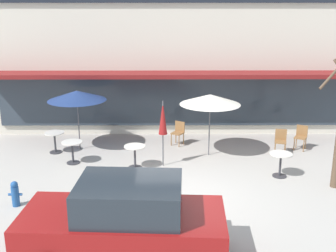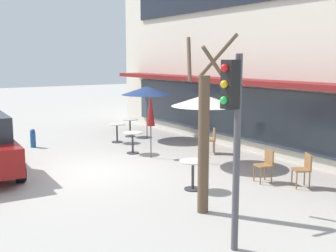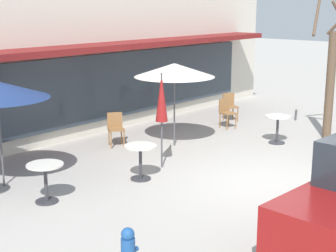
{
  "view_description": "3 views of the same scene",
  "coord_description": "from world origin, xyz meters",
  "px_view_note": "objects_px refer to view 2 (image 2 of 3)",
  "views": [
    {
      "loc": [
        -0.5,
        -10.57,
        5.22
      ],
      "look_at": [
        -0.41,
        3.08,
        1.2
      ],
      "focal_mm": 45.0,
      "sensor_mm": 36.0,
      "label": 1
    },
    {
      "loc": [
        11.41,
        -4.68,
        3.31
      ],
      "look_at": [
        0.05,
        2.78,
        1.15
      ],
      "focal_mm": 45.0,
      "sensor_mm": 36.0,
      "label": 2
    },
    {
      "loc": [
        -9.04,
        -5.09,
        3.71
      ],
      "look_at": [
        0.0,
        2.81,
        0.83
      ],
      "focal_mm": 55.0,
      "sensor_mm": 36.0,
      "label": 3
    }
  ],
  "objects_px": {
    "street_tree": "(204,136)",
    "patio_umbrella_cream_folded": "(147,91)",
    "cafe_table_near_wall": "(130,125)",
    "cafe_chair_1": "(266,163)",
    "cafe_table_streetside": "(193,170)",
    "cafe_table_by_tree": "(117,130)",
    "cafe_chair_0": "(211,139)",
    "fire_hydrant": "(33,138)",
    "cafe_table_mid_patio": "(133,139)",
    "cafe_chair_2": "(304,168)",
    "patio_umbrella_green_folded": "(204,101)",
    "traffic_light_pole": "(233,121)",
    "patio_umbrella_corner_open": "(151,110)"
  },
  "relations": [
    {
      "from": "street_tree",
      "to": "patio_umbrella_cream_folded",
      "type": "bearing_deg",
      "value": 157.55
    },
    {
      "from": "cafe_table_near_wall",
      "to": "cafe_chair_1",
      "type": "relative_size",
      "value": 0.85
    },
    {
      "from": "cafe_table_streetside",
      "to": "cafe_table_by_tree",
      "type": "height_order",
      "value": "same"
    },
    {
      "from": "cafe_chair_0",
      "to": "fire_hydrant",
      "type": "xyz_separation_m",
      "value": [
        -4.48,
        -5.03,
        -0.17
      ]
    },
    {
      "from": "cafe_table_streetside",
      "to": "cafe_table_mid_patio",
      "type": "distance_m",
      "value": 4.61
    },
    {
      "from": "cafe_chair_1",
      "to": "cafe_chair_2",
      "type": "height_order",
      "value": "same"
    },
    {
      "from": "cafe_table_streetside",
      "to": "patio_umbrella_cream_folded",
      "type": "distance_m",
      "value": 7.36
    },
    {
      "from": "fire_hydrant",
      "to": "patio_umbrella_cream_folded",
      "type": "bearing_deg",
      "value": 79.68
    },
    {
      "from": "cafe_table_near_wall",
      "to": "cafe_chair_0",
      "type": "xyz_separation_m",
      "value": [
        4.47,
        0.87,
        0.01
      ]
    },
    {
      "from": "cafe_table_mid_patio",
      "to": "patio_umbrella_cream_folded",
      "type": "height_order",
      "value": "patio_umbrella_cream_folded"
    },
    {
      "from": "patio_umbrella_cream_folded",
      "to": "cafe_table_mid_patio",
      "type": "bearing_deg",
      "value": -40.69
    },
    {
      "from": "cafe_table_streetside",
      "to": "patio_umbrella_cream_folded",
      "type": "relative_size",
      "value": 0.35
    },
    {
      "from": "cafe_table_by_tree",
      "to": "street_tree",
      "type": "relative_size",
      "value": 0.2
    },
    {
      "from": "cafe_table_by_tree",
      "to": "cafe_chair_1",
      "type": "distance_m",
      "value": 7.27
    },
    {
      "from": "patio_umbrella_green_folded",
      "to": "fire_hydrant",
      "type": "relative_size",
      "value": 3.12
    },
    {
      "from": "street_tree",
      "to": "cafe_chair_2",
      "type": "bearing_deg",
      "value": 89.77
    },
    {
      "from": "cafe_chair_2",
      "to": "street_tree",
      "type": "distance_m",
      "value": 3.5
    },
    {
      "from": "cafe_table_mid_patio",
      "to": "cafe_chair_2",
      "type": "relative_size",
      "value": 0.85
    },
    {
      "from": "cafe_table_streetside",
      "to": "traffic_light_pole",
      "type": "height_order",
      "value": "traffic_light_pole"
    },
    {
      "from": "cafe_table_near_wall",
      "to": "patio_umbrella_green_folded",
      "type": "bearing_deg",
      "value": -2.91
    },
    {
      "from": "cafe_table_streetside",
      "to": "cafe_chair_1",
      "type": "distance_m",
      "value": 2.12
    },
    {
      "from": "street_tree",
      "to": "cafe_table_mid_patio",
      "type": "bearing_deg",
      "value": 165.91
    },
    {
      "from": "traffic_light_pole",
      "to": "cafe_chair_1",
      "type": "bearing_deg",
      "value": 126.22
    },
    {
      "from": "cafe_table_streetside",
      "to": "patio_umbrella_corner_open",
      "type": "relative_size",
      "value": 0.35
    },
    {
      "from": "patio_umbrella_cream_folded",
      "to": "cafe_chair_0",
      "type": "relative_size",
      "value": 2.47
    },
    {
      "from": "cafe_table_mid_patio",
      "to": "patio_umbrella_corner_open",
      "type": "distance_m",
      "value": 1.45
    },
    {
      "from": "cafe_table_mid_patio",
      "to": "cafe_chair_2",
      "type": "xyz_separation_m",
      "value": [
        5.98,
        1.8,
        0.01
      ]
    },
    {
      "from": "cafe_table_by_tree",
      "to": "street_tree",
      "type": "xyz_separation_m",
      "value": [
        8.09,
        -1.94,
        1.17
      ]
    },
    {
      "from": "patio_umbrella_corner_open",
      "to": "traffic_light_pole",
      "type": "relative_size",
      "value": 0.65
    },
    {
      "from": "cafe_table_mid_patio",
      "to": "patio_umbrella_corner_open",
      "type": "relative_size",
      "value": 0.35
    },
    {
      "from": "cafe_table_streetside",
      "to": "cafe_chair_2",
      "type": "relative_size",
      "value": 0.85
    },
    {
      "from": "cafe_chair_2",
      "to": "traffic_light_pole",
      "type": "xyz_separation_m",
      "value": [
        1.75,
        -4.08,
        1.77
      ]
    },
    {
      "from": "patio_umbrella_cream_folded",
      "to": "fire_hydrant",
      "type": "xyz_separation_m",
      "value": [
        -0.82,
        -4.53,
        -1.67
      ]
    },
    {
      "from": "cafe_chair_0",
      "to": "cafe_chair_2",
      "type": "relative_size",
      "value": 1.0
    },
    {
      "from": "cafe_table_mid_patio",
      "to": "street_tree",
      "type": "bearing_deg",
      "value": -14.09
    },
    {
      "from": "cafe_table_near_wall",
      "to": "patio_umbrella_cream_folded",
      "type": "height_order",
      "value": "patio_umbrella_cream_folded"
    },
    {
      "from": "cafe_table_by_tree",
      "to": "traffic_light_pole",
      "type": "bearing_deg",
      "value": -15.4
    },
    {
      "from": "cafe_chair_2",
      "to": "fire_hydrant",
      "type": "height_order",
      "value": "cafe_chair_2"
    },
    {
      "from": "cafe_table_near_wall",
      "to": "traffic_light_pole",
      "type": "height_order",
      "value": "traffic_light_pole"
    },
    {
      "from": "cafe_table_near_wall",
      "to": "fire_hydrant",
      "type": "distance_m",
      "value": 4.16
    },
    {
      "from": "patio_umbrella_green_folded",
      "to": "fire_hydrant",
      "type": "xyz_separation_m",
      "value": [
        -5.52,
        -3.87,
        -1.67
      ]
    },
    {
      "from": "cafe_table_mid_patio",
      "to": "cafe_chair_2",
      "type": "height_order",
      "value": "cafe_chair_2"
    },
    {
      "from": "cafe_chair_1",
      "to": "cafe_chair_2",
      "type": "xyz_separation_m",
      "value": [
        0.88,
        0.49,
        0.0
      ]
    },
    {
      "from": "cafe_table_mid_patio",
      "to": "street_tree",
      "type": "relative_size",
      "value": 0.2
    },
    {
      "from": "cafe_table_by_tree",
      "to": "fire_hydrant",
      "type": "height_order",
      "value": "cafe_table_by_tree"
    },
    {
      "from": "patio_umbrella_green_folded",
      "to": "cafe_chair_2",
      "type": "bearing_deg",
      "value": 9.8
    },
    {
      "from": "cafe_table_near_wall",
      "to": "cafe_table_streetside",
      "type": "distance_m",
      "value": 7.85
    },
    {
      "from": "cafe_table_near_wall",
      "to": "patio_umbrella_green_folded",
      "type": "xyz_separation_m",
      "value": [
        5.51,
        -0.28,
        1.51
      ]
    },
    {
      "from": "cafe_chair_1",
      "to": "street_tree",
      "type": "bearing_deg",
      "value": -72.86
    },
    {
      "from": "patio_umbrella_corner_open",
      "to": "cafe_chair_1",
      "type": "height_order",
      "value": "patio_umbrella_corner_open"
    }
  ]
}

